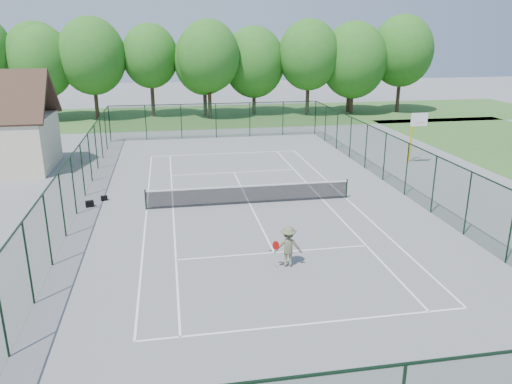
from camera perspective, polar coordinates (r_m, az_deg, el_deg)
ground at (r=27.10m, az=-0.74°, el=-1.34°), size 140.00×140.00×0.00m
grass_far at (r=56.12m, az=-5.79°, el=8.64°), size 80.00×16.00×0.01m
court_lines at (r=27.10m, az=-0.74°, el=-1.33°), size 11.05×23.85×0.01m
tennis_net at (r=26.91m, az=-0.75°, el=-0.18°), size 11.08×0.08×1.10m
fence_enclosure at (r=26.62m, az=-0.75°, el=1.83°), size 18.05×36.05×3.02m
tree_line_far at (r=55.49m, az=-5.99°, el=14.75°), size 39.40×6.40×9.70m
basketball_goal at (r=36.55m, az=17.78°, el=7.02°), size 1.20×1.43×3.65m
sports_bag_a at (r=28.00m, az=-18.48°, el=-1.29°), size 0.47×0.36×0.33m
sports_bag_b at (r=28.82m, az=-16.96°, el=-0.68°), size 0.39×0.30×0.27m
tennis_player at (r=19.81m, az=3.70°, el=-6.22°), size 2.18×0.84×1.68m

